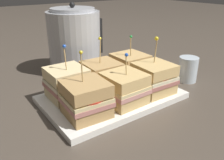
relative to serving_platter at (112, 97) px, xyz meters
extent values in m
plane|color=#4C4238|center=(0.00, 0.00, -0.01)|extent=(6.00, 6.00, 0.00)
cube|color=white|center=(0.00, 0.00, 0.00)|extent=(0.40, 0.26, 0.01)
cube|color=white|center=(0.00, 0.00, 0.01)|extent=(0.40, 0.26, 0.01)
cube|color=tan|center=(-0.12, -0.06, 0.03)|extent=(0.11, 0.11, 0.03)
cube|color=tan|center=(-0.12, -0.06, 0.05)|extent=(0.12, 0.12, 0.01)
cube|color=beige|center=(-0.12, -0.06, 0.06)|extent=(0.11, 0.11, 0.01)
cylinder|color=red|center=(-0.12, -0.07, 0.07)|extent=(0.07, 0.07, 0.00)
cube|color=tan|center=(-0.12, -0.06, 0.08)|extent=(0.11, 0.11, 0.03)
cylinder|color=tan|center=(-0.12, -0.05, 0.13)|extent=(0.00, 0.01, 0.09)
sphere|color=yellow|center=(-0.12, -0.05, 0.17)|extent=(0.01, 0.01, 0.01)
cube|color=tan|center=(0.00, -0.06, 0.03)|extent=(0.11, 0.11, 0.03)
cube|color=tan|center=(0.00, -0.06, 0.05)|extent=(0.11, 0.11, 0.01)
cube|color=beige|center=(0.00, -0.06, 0.06)|extent=(0.11, 0.11, 0.01)
cube|color=#E0B771|center=(0.00, -0.06, 0.08)|extent=(0.11, 0.11, 0.03)
cylinder|color=tan|center=(0.00, -0.06, 0.12)|extent=(0.00, 0.01, 0.07)
sphere|color=blue|center=(0.00, -0.06, 0.15)|extent=(0.01, 0.01, 0.01)
cube|color=tan|center=(0.12, -0.06, 0.03)|extent=(0.11, 0.11, 0.03)
cube|color=#B26B60|center=(0.12, -0.06, 0.05)|extent=(0.11, 0.11, 0.01)
cube|color=beige|center=(0.12, -0.06, 0.06)|extent=(0.11, 0.11, 0.01)
cylinder|color=red|center=(0.12, -0.08, 0.07)|extent=(0.06, 0.06, 0.00)
cube|color=#E0B771|center=(0.12, -0.06, 0.08)|extent=(0.11, 0.11, 0.03)
cylinder|color=tan|center=(0.12, -0.05, 0.13)|extent=(0.00, 0.01, 0.09)
sphere|color=yellow|center=(0.12, -0.05, 0.17)|extent=(0.01, 0.01, 0.01)
cube|color=beige|center=(-0.12, 0.06, 0.03)|extent=(0.11, 0.11, 0.03)
cube|color=#B26B60|center=(-0.12, 0.06, 0.05)|extent=(0.11, 0.11, 0.01)
cube|color=beige|center=(-0.12, 0.06, 0.06)|extent=(0.11, 0.11, 0.01)
cylinder|color=red|center=(-0.12, 0.04, 0.07)|extent=(0.08, 0.08, 0.00)
cube|color=beige|center=(-0.12, 0.06, 0.08)|extent=(0.11, 0.11, 0.03)
cylinder|color=tan|center=(-0.12, 0.05, 0.13)|extent=(0.00, 0.01, 0.08)
sphere|color=blue|center=(-0.12, 0.05, 0.17)|extent=(0.01, 0.01, 0.01)
cube|color=tan|center=(0.00, 0.06, 0.03)|extent=(0.11, 0.11, 0.03)
cube|color=#B26B60|center=(0.00, 0.06, 0.05)|extent=(0.11, 0.11, 0.01)
cube|color=beige|center=(0.00, 0.06, 0.06)|extent=(0.11, 0.11, 0.01)
cube|color=tan|center=(0.00, 0.06, 0.08)|extent=(0.11, 0.11, 0.03)
cylinder|color=tan|center=(-0.01, 0.05, 0.13)|extent=(0.00, 0.01, 0.09)
sphere|color=yellow|center=(-0.01, 0.05, 0.17)|extent=(0.01, 0.01, 0.01)
cube|color=tan|center=(0.12, 0.06, 0.03)|extent=(0.11, 0.11, 0.03)
cube|color=#B26B60|center=(0.12, 0.06, 0.05)|extent=(0.11, 0.11, 0.01)
cube|color=beige|center=(0.12, 0.06, 0.06)|extent=(0.11, 0.11, 0.01)
cylinder|color=red|center=(0.12, 0.04, 0.07)|extent=(0.08, 0.08, 0.00)
cube|color=tan|center=(0.12, 0.06, 0.08)|extent=(0.11, 0.11, 0.03)
cylinder|color=tan|center=(0.11, 0.05, 0.13)|extent=(0.00, 0.01, 0.07)
sphere|color=green|center=(0.11, 0.05, 0.16)|extent=(0.01, 0.01, 0.01)
cylinder|color=#B7BABF|center=(0.03, 0.28, 0.11)|extent=(0.20, 0.20, 0.23)
cylinder|color=#B7BABF|center=(0.03, 0.28, 0.23)|extent=(0.16, 0.16, 0.01)
sphere|color=black|center=(0.03, 0.28, 0.25)|extent=(0.02, 0.02, 0.02)
cube|color=black|center=(0.14, 0.28, 0.12)|extent=(0.02, 0.02, 0.14)
cylinder|color=silver|center=(0.31, -0.04, 0.04)|extent=(0.07, 0.07, 0.09)
camera|label=1|loc=(-0.37, -0.52, 0.33)|focal=38.00mm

